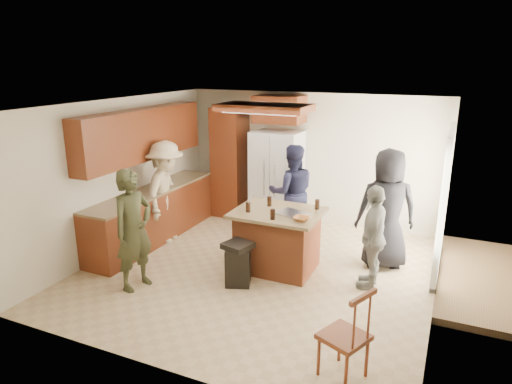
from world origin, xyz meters
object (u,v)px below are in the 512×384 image
at_px(kitchen_island, 277,240).
at_px(spindle_chair, 346,337).
at_px(person_behind_left, 292,192).
at_px(person_front_left, 134,230).
at_px(trash_bin, 238,263).
at_px(person_side_right, 373,237).
at_px(person_behind_right, 387,209).
at_px(refrigerator, 277,178).
at_px(person_counter, 166,192).

xyz_separation_m(kitchen_island, spindle_chair, (1.53, -2.04, -0.02)).
height_order(person_behind_left, spindle_chair, person_behind_left).
height_order(person_front_left, trash_bin, person_front_left).
relative_size(person_side_right, spindle_chair, 1.49).
height_order(person_front_left, person_behind_left, person_front_left).
bearing_deg(person_behind_right, person_front_left, 12.96).
distance_m(person_behind_right, kitchen_island, 1.71).
bearing_deg(person_front_left, person_side_right, -54.09).
relative_size(person_front_left, refrigerator, 0.95).
height_order(person_front_left, refrigerator, refrigerator).
bearing_deg(person_behind_right, trash_bin, 17.52).
xyz_separation_m(person_behind_left, refrigerator, (-0.54, 0.66, 0.05)).
xyz_separation_m(person_side_right, refrigerator, (-2.18, 1.90, 0.16)).
bearing_deg(person_behind_left, refrigerator, -78.91).
height_order(kitchen_island, spindle_chair, spindle_chair).
relative_size(kitchen_island, trash_bin, 2.03).
bearing_deg(person_side_right, kitchen_island, -90.35).
height_order(person_counter, refrigerator, refrigerator).
bearing_deg(person_counter, kitchen_island, -109.07).
relative_size(person_behind_right, spindle_chair, 1.86).
xyz_separation_m(person_front_left, trash_bin, (1.26, 0.65, -0.53)).
xyz_separation_m(person_behind_left, person_side_right, (1.64, -1.24, -0.11)).
bearing_deg(refrigerator, person_counter, -130.23).
relative_size(person_front_left, kitchen_island, 1.33).
bearing_deg(trash_bin, person_behind_right, 39.17).
bearing_deg(spindle_chair, trash_bin, 143.96).
bearing_deg(person_front_left, kitchen_island, -38.37).
xyz_separation_m(person_counter, refrigerator, (1.40, 1.65, 0.01)).
height_order(person_counter, trash_bin, person_counter).
relative_size(refrigerator, trash_bin, 2.86).
bearing_deg(person_side_right, person_behind_left, -128.34).
bearing_deg(person_front_left, person_behind_left, -16.01).
xyz_separation_m(person_behind_left, kitchen_island, (0.23, -1.26, -0.38)).
xyz_separation_m(person_front_left, spindle_chair, (3.12, -0.70, -0.40)).
distance_m(person_behind_left, spindle_chair, 3.77).
distance_m(person_side_right, refrigerator, 2.90).
bearing_deg(person_counter, person_behind_right, -94.22).
bearing_deg(refrigerator, spindle_chair, -59.82).
height_order(person_behind_right, person_side_right, person_behind_right).
distance_m(person_behind_left, person_behind_right, 1.77).
height_order(person_behind_right, kitchen_island, person_behind_right).
height_order(person_front_left, person_behind_right, person_behind_right).
xyz_separation_m(person_side_right, kitchen_island, (-1.41, -0.02, -0.27)).
distance_m(person_front_left, person_behind_right, 3.71).
bearing_deg(refrigerator, kitchen_island, -68.03).
bearing_deg(spindle_chair, person_side_right, 93.40).
xyz_separation_m(person_front_left, refrigerator, (0.81, 3.26, 0.05)).
bearing_deg(refrigerator, person_side_right, -41.08).
xyz_separation_m(person_side_right, spindle_chair, (0.12, -2.06, -0.29)).
bearing_deg(person_front_left, refrigerator, -2.52).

